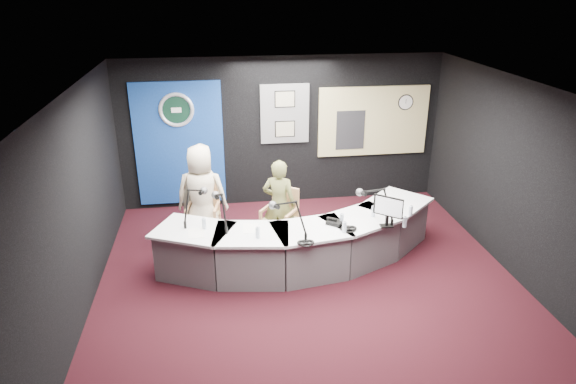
{
  "coord_description": "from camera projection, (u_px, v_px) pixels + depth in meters",
  "views": [
    {
      "loc": [
        -1.2,
        -6.22,
        4.06
      ],
      "look_at": [
        -0.2,
        0.8,
        1.1
      ],
      "focal_mm": 32.0,
      "sensor_mm": 36.0,
      "label": 1
    }
  ],
  "objects": [
    {
      "name": "pinboard",
      "position": [
        285.0,
        114.0,
        9.45
      ],
      "size": [
        0.9,
        0.04,
        1.1
      ],
      "primitive_type": "cube",
      "color": "slate",
      "rests_on": "wall_back"
    },
    {
      "name": "wall_right",
      "position": [
        520.0,
        182.0,
        7.25
      ],
      "size": [
        0.02,
        6.0,
        2.8
      ],
      "primitive_type": "cube",
      "color": "black",
      "rests_on": "ground"
    },
    {
      "name": "seal_center",
      "position": [
        176.0,
        110.0,
        9.1
      ],
      "size": [
        0.48,
        0.01,
        0.48
      ],
      "primitive_type": "cylinder",
      "rotation": [
        1.57,
        0.0,
        0.0
      ],
      "color": "black",
      "rests_on": "backdrop_panel"
    },
    {
      "name": "person_man",
      "position": [
        202.0,
        195.0,
        8.25
      ],
      "size": [
        0.88,
        0.63,
        1.68
      ],
      "primitive_type": "imported",
      "rotation": [
        0.0,
        0.0,
        3.02
      ],
      "color": "beige",
      "rests_on": "ground"
    },
    {
      "name": "broadcast_desk",
      "position": [
        300.0,
        242.0,
        7.75
      ],
      "size": [
        4.5,
        1.9,
        0.75
      ],
      "primitive_type": null,
      "color": "silver",
      "rests_on": "ground"
    },
    {
      "name": "ceiling",
      "position": [
        313.0,
        89.0,
        6.32
      ],
      "size": [
        6.0,
        6.0,
        0.02
      ],
      "primitive_type": "cube",
      "color": "silver",
      "rests_on": "ground"
    },
    {
      "name": "headphones_far",
      "position": [
        306.0,
        243.0,
        6.91
      ],
      "size": [
        0.22,
        0.22,
        0.04
      ],
      "primitive_type": "torus",
      "color": "black",
      "rests_on": "broadcast_desk"
    },
    {
      "name": "booth_window_frame",
      "position": [
        373.0,
        121.0,
        9.75
      ],
      "size": [
        2.12,
        0.06,
        1.32
      ],
      "primitive_type": "cube",
      "color": "#C7BC7C",
      "rests_on": "wall_back"
    },
    {
      "name": "boom_mic_c",
      "position": [
        289.0,
        214.0,
        7.08
      ],
      "size": [
        0.52,
        0.6,
        0.6
      ],
      "primitive_type": null,
      "color": "black",
      "rests_on": "broadcast_desk"
    },
    {
      "name": "wall_left",
      "position": [
        78.0,
        206.0,
        6.47
      ],
      "size": [
        0.02,
        6.0,
        2.8
      ],
      "primitive_type": "cube",
      "color": "black",
      "rests_on": "ground"
    },
    {
      "name": "ground",
      "position": [
        310.0,
        283.0,
        7.4
      ],
      "size": [
        6.0,
        6.0,
        0.0
      ],
      "primitive_type": "plane",
      "color": "black",
      "rests_on": "ground"
    },
    {
      "name": "draped_jacket",
      "position": [
        199.0,
        201.0,
        8.55
      ],
      "size": [
        0.51,
        0.19,
        0.7
      ],
      "primitive_type": "cube",
      "rotation": [
        0.0,
        0.0,
        -0.18
      ],
      "color": "#6C695B",
      "rests_on": "armchair_left"
    },
    {
      "name": "booth_glow",
      "position": [
        373.0,
        121.0,
        9.74
      ],
      "size": [
        2.0,
        0.02,
        1.2
      ],
      "primitive_type": "cube",
      "color": "#D3B685",
      "rests_on": "booth_window_frame"
    },
    {
      "name": "framed_photo_lower",
      "position": [
        285.0,
        129.0,
        9.53
      ],
      "size": [
        0.34,
        0.02,
        0.27
      ],
      "primitive_type": "cube",
      "color": "gray",
      "rests_on": "pinboard"
    },
    {
      "name": "boom_mic_b",
      "position": [
        220.0,
        205.0,
        7.35
      ],
      "size": [
        0.25,
        0.73,
        0.6
      ],
      "primitive_type": null,
      "color": "black",
      "rests_on": "broadcast_desk"
    },
    {
      "name": "armchair_right",
      "position": [
        279.0,
        217.0,
        8.26
      ],
      "size": [
        0.79,
        0.79,
        1.0
      ],
      "primitive_type": null,
      "rotation": [
        0.0,
        0.0,
        -0.62
      ],
      "color": "tan",
      "rests_on": "ground"
    },
    {
      "name": "backdrop_panel",
      "position": [
        179.0,
        144.0,
        9.38
      ],
      "size": [
        1.6,
        0.05,
        2.3
      ],
      "primitive_type": "cube",
      "color": "navy",
      "rests_on": "wall_back"
    },
    {
      "name": "wall_front",
      "position": [
        379.0,
        336.0,
        4.12
      ],
      "size": [
        6.0,
        0.02,
        2.8
      ],
      "primitive_type": "cube",
      "color": "black",
      "rests_on": "ground"
    },
    {
      "name": "person_woman",
      "position": [
        279.0,
        204.0,
        8.17
      ],
      "size": [
        0.63,
        0.53,
        1.47
      ],
      "primitive_type": "imported",
      "rotation": [
        0.0,
        0.0,
        2.76
      ],
      "color": "brown",
      "rests_on": "ground"
    },
    {
      "name": "water_bottles",
      "position": [
        312.0,
        221.0,
        7.35
      ],
      "size": [
        3.13,
        0.51,
        0.18
      ],
      "primitive_type": null,
      "color": "silver",
      "rests_on": "broadcast_desk"
    },
    {
      "name": "boom_mic_a",
      "position": [
        194.0,
        201.0,
        7.5
      ],
      "size": [
        0.4,
        0.67,
        0.6
      ],
      "primitive_type": null,
      "color": "black",
      "rests_on": "broadcast_desk"
    },
    {
      "name": "notepad",
      "position": [
        250.0,
        228.0,
        7.34
      ],
      "size": [
        0.23,
        0.32,
        0.0
      ],
      "primitive_type": "cube",
      "rotation": [
        0.0,
        0.0,
        -0.04
      ],
      "color": "white",
      "rests_on": "broadcast_desk"
    },
    {
      "name": "agency_seal",
      "position": [
        176.0,
        110.0,
        9.1
      ],
      "size": [
        0.63,
        0.07,
        0.63
      ],
      "primitive_type": "torus",
      "rotation": [
        1.57,
        0.0,
        0.0
      ],
      "color": "silver",
      "rests_on": "backdrop_panel"
    },
    {
      "name": "paper_stack",
      "position": [
        196.0,
        233.0,
        7.2
      ],
      "size": [
        0.23,
        0.32,
        0.0
      ],
      "primitive_type": "cube",
      "rotation": [
        0.0,
        0.0,
        0.04
      ],
      "color": "white",
      "rests_on": "broadcast_desk"
    },
    {
      "name": "wall_clock",
      "position": [
        406.0,
        102.0,
        9.66
      ],
      "size": [
        0.28,
        0.01,
        0.28
      ],
      "primitive_type": "cylinder",
      "rotation": [
        1.57,
        0.0,
        0.0
      ],
      "color": "white",
      "rests_on": "booth_window_frame"
    },
    {
      "name": "computer_monitor",
      "position": [
        388.0,
        206.0,
        7.28
      ],
      "size": [
        0.32,
        0.28,
        0.27
      ],
      "primitive_type": "cube",
      "rotation": [
        0.0,
        0.0,
        -0.69
      ],
      "color": "black",
      "rests_on": "broadcast_desk"
    },
    {
      "name": "desk_phone",
      "position": [
        335.0,
        222.0,
        7.46
      ],
      "size": [
        0.28,
        0.27,
        0.05
      ],
      "primitive_type": "cube",
      "rotation": [
        0.0,
        0.0,
        -0.66
      ],
      "color": "black",
      "rests_on": "broadcast_desk"
    },
    {
      "name": "framed_photo_upper",
      "position": [
        285.0,
        99.0,
        9.31
      ],
      "size": [
        0.34,
        0.02,
        0.27
      ],
      "primitive_type": "cube",
      "color": "gray",
      "rests_on": "pinboard"
    },
    {
      "name": "armchair_left",
      "position": [
        203.0,
        216.0,
        8.39
      ],
      "size": [
        0.62,
        0.62,
        0.94
      ],
      "primitive_type": null,
      "rotation": [
        0.0,
        0.0,
        -0.18
      ],
      "color": "tan",
      "rests_on": "ground"
    },
    {
      "name": "equipment_rack",
      "position": [
        350.0,
        130.0,
        9.72
      ],
      "size": [
        0.55,
        0.02,
        0.75
      ],
      "primitive_type": "cube",
      "color": "black",
      "rests_on": "booth_window_frame"
    },
    {
      "name": "wall_back",
      "position": [
        282.0,
        132.0,
        9.6
      ],
      "size": [
        6.0,
        0.02,
        2.8
      ],
      "primitive_type": "cube",
      "color": "black",
      "rests_on": "ground"
    },
    {
      "name": "headphones_near",
      "position": [
        349.0,
        228.0,
        7.3
      ],
      "size": [
        0.24,
        0.24,
        0.04
      ],
      "primitive_type": "torus",
      "color": "black",
      "rests_on": "broadcast_desk"
    },
    {
      "name": "boom_mic_d",
      "position": [
        376.0,
        201.0,
        7.51
      ],
      "size": [
        0.47,
        0.63,
        0.6
      ],
      "primitive_type": null,
      "color": "black",
      "rests_on": "broadcast_desk"
    }
  ]
}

